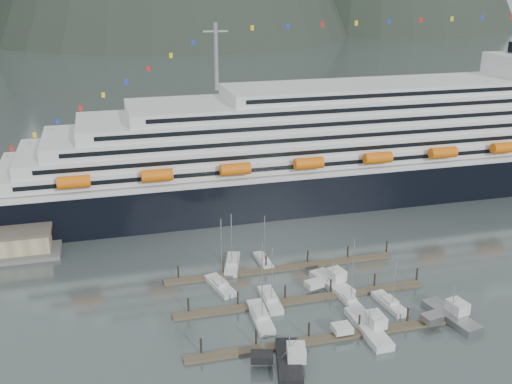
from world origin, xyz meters
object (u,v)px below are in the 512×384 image
at_px(trawler_d, 451,315).
at_px(sailboat_c, 270,300).
at_px(sailboat_e, 232,264).
at_px(sailboat_f, 263,261).
at_px(sailboat_a, 220,286).
at_px(cruise_ship, 363,151).
at_px(sailboat_b, 261,317).
at_px(sailboat_h, 390,304).
at_px(trawler_c, 368,327).
at_px(sailboat_d, 349,300).
at_px(trawler_b, 288,360).
at_px(trawler_e, 331,282).

bearing_deg(trawler_d, sailboat_c, 53.33).
xyz_separation_m(sailboat_e, sailboat_f, (6.66, 0.00, -0.02)).
height_order(sailboat_a, trawler_d, sailboat_a).
distance_m(cruise_ship, sailboat_b, 72.43).
height_order(sailboat_h, trawler_d, sailboat_h).
relative_size(sailboat_f, trawler_c, 0.88).
xyz_separation_m(sailboat_a, trawler_c, (21.01, -21.14, 0.41)).
relative_size(cruise_ship, sailboat_b, 13.57).
distance_m(sailboat_e, trawler_d, 44.00).
distance_m(sailboat_h, trawler_c, 10.01).
bearing_deg(sailboat_d, trawler_d, -125.99).
xyz_separation_m(sailboat_e, trawler_d, (32.31, -29.87, 0.48)).
height_order(sailboat_c, trawler_d, sailboat_c).
bearing_deg(sailboat_h, trawler_b, 110.97).
height_order(sailboat_e, trawler_b, sailboat_e).
relative_size(sailboat_c, sailboat_f, 1.06).
relative_size(sailboat_f, trawler_b, 0.97).
bearing_deg(sailboat_e, sailboat_c, -150.69).
relative_size(sailboat_a, sailboat_c, 1.28).
distance_m(sailboat_c, sailboat_h, 21.72).
bearing_deg(trawler_b, sailboat_a, 24.50).
bearing_deg(trawler_b, cruise_ship, -18.47).
distance_m(sailboat_b, sailboat_f, 22.19).
bearing_deg(trawler_b, sailboat_d, -33.69).
distance_m(sailboat_a, sailboat_f, 13.78).
height_order(sailboat_d, trawler_d, sailboat_d).
bearing_deg(trawler_e, sailboat_f, 23.12).
xyz_separation_m(sailboat_d, trawler_d, (14.71, -10.39, 0.49)).
bearing_deg(trawler_d, sailboat_a, 48.62).
bearing_deg(trawler_d, sailboat_e, 36.30).
bearing_deg(sailboat_e, trawler_b, -161.71).
distance_m(sailboat_e, trawler_e, 21.24).
xyz_separation_m(trawler_b, trawler_c, (15.82, 5.44, -0.06)).
height_order(sailboat_d, sailboat_e, sailboat_d).
xyz_separation_m(sailboat_d, sailboat_h, (6.58, -3.36, -0.00)).
bearing_deg(trawler_c, sailboat_e, 28.70).
bearing_deg(sailboat_c, sailboat_e, 14.31).
bearing_deg(trawler_e, trawler_d, -150.44).
xyz_separation_m(sailboat_c, sailboat_f, (3.10, 16.02, -0.02)).
distance_m(trawler_b, trawler_d, 31.80).
relative_size(sailboat_d, sailboat_e, 1.08).
height_order(sailboat_a, sailboat_e, sailboat_a).
height_order(sailboat_d, sailboat_h, sailboat_d).
xyz_separation_m(sailboat_d, sailboat_e, (-17.60, 19.48, 0.01)).
height_order(trawler_d, trawler_e, trawler_d).
bearing_deg(trawler_e, sailboat_h, -155.52).
height_order(sailboat_b, trawler_e, sailboat_b).
distance_m(sailboat_e, trawler_b, 34.98).
height_order(sailboat_c, trawler_c, sailboat_c).
xyz_separation_m(cruise_ship, trawler_e, (-27.86, -48.19, -11.15)).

